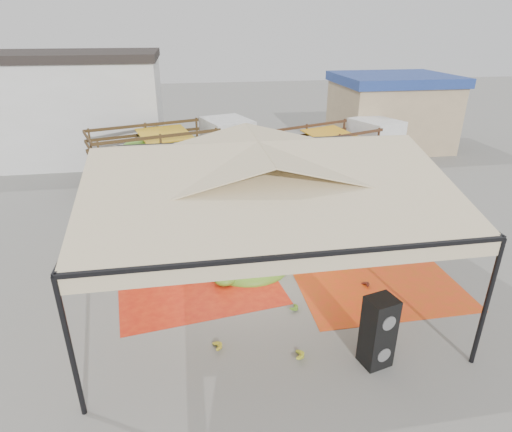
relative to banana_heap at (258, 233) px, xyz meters
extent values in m
plane|color=slate|center=(-0.30, -1.68, -0.63)|extent=(90.00, 90.00, 0.00)
cylinder|color=black|center=(-4.30, -5.68, 0.87)|extent=(0.10, 0.10, 3.00)
cylinder|color=black|center=(3.70, -5.68, 0.87)|extent=(0.10, 0.10, 3.00)
cylinder|color=black|center=(-4.30, 2.32, 0.87)|extent=(0.10, 0.10, 3.00)
cylinder|color=black|center=(3.70, 2.32, 0.87)|extent=(0.10, 0.10, 3.00)
pyramid|color=#CDB991|center=(-0.30, -1.68, 2.87)|extent=(8.00, 8.00, 1.00)
cube|color=black|center=(-0.30, -1.68, 2.37)|extent=(8.00, 8.00, 0.08)
cube|color=#CDB991|center=(-0.30, -1.68, 2.19)|extent=(8.00, 8.00, 0.36)
cube|color=silver|center=(-10.30, 12.32, 1.87)|extent=(14.00, 6.00, 5.00)
cube|color=black|center=(-10.30, 12.32, 4.57)|extent=(14.30, 6.30, 0.40)
cube|color=tan|center=(9.70, 11.32, 1.17)|extent=(6.00, 5.00, 3.60)
cube|color=navy|center=(9.70, 11.32, 3.22)|extent=(6.30, 5.30, 0.50)
cube|color=red|center=(-2.04, -1.27, -0.62)|extent=(4.88, 4.71, 0.01)
cube|color=red|center=(2.97, -1.85, -0.62)|extent=(4.46, 4.68, 0.01)
ellipsoid|color=#3E851B|center=(0.00, 0.00, 0.00)|extent=(6.03, 5.02, 1.25)
ellipsoid|color=gold|center=(-0.03, -4.92, -0.52)|extent=(0.56, 0.50, 0.22)
ellipsoid|color=gold|center=(-1.77, -4.38, -0.52)|extent=(0.55, 0.48, 0.22)
ellipsoid|color=#521612|center=(2.54, -2.55, -0.54)|extent=(0.42, 0.37, 0.17)
ellipsoid|color=#561813|center=(2.39, -3.74, -0.53)|extent=(0.54, 0.51, 0.19)
ellipsoid|color=#517C19|center=(0.30, -3.20, -0.52)|extent=(0.58, 0.56, 0.20)
ellipsoid|color=#367618|center=(-1.93, -1.74, 1.99)|extent=(0.24, 0.24, 0.20)
ellipsoid|color=#367618|center=(-0.43, -1.74, 1.99)|extent=(0.24, 0.24, 0.20)
cube|color=black|center=(1.61, -5.34, -0.22)|extent=(0.70, 0.64, 0.82)
cube|color=black|center=(1.61, -5.34, 0.60)|extent=(0.70, 0.64, 0.82)
imported|color=gray|center=(0.21, 2.31, 0.35)|extent=(0.83, 0.70, 1.95)
cube|color=#453217|center=(-3.49, 7.35, 0.52)|extent=(5.99, 4.08, 0.13)
cube|color=white|center=(-0.05, 8.47, 0.63)|extent=(2.62, 2.90, 2.52)
cylinder|color=black|center=(-5.03, 5.70, -0.13)|extent=(1.04, 0.62, 0.99)
cylinder|color=black|center=(-5.70, 7.79, -0.13)|extent=(1.04, 0.62, 0.99)
cylinder|color=black|center=(-1.69, 6.78, -0.13)|extent=(1.04, 0.62, 0.99)
cylinder|color=black|center=(-2.37, 8.87, -0.13)|extent=(1.04, 0.62, 0.99)
cylinder|color=black|center=(0.08, 7.36, -0.13)|extent=(1.04, 0.62, 0.99)
cylinder|color=black|center=(-0.60, 9.44, -0.13)|extent=(1.04, 0.62, 0.99)
ellipsoid|color=#47841B|center=(-3.49, 7.35, 1.07)|extent=(4.78, 3.23, 0.77)
cube|color=gold|center=(-2.97, 7.52, 1.51)|extent=(2.76, 2.75, 0.27)
cube|color=#4F301A|center=(4.12, 6.61, 0.45)|extent=(5.64, 4.06, 0.12)
cube|color=white|center=(7.28, 7.84, 0.56)|extent=(2.54, 2.78, 2.36)
cylinder|color=black|center=(2.77, 4.98, -0.16)|extent=(0.97, 0.62, 0.92)
cylinder|color=black|center=(2.02, 6.90, -0.16)|extent=(0.97, 0.62, 0.92)
cylinder|color=black|center=(5.83, 6.17, -0.16)|extent=(0.97, 0.62, 0.92)
cylinder|color=black|center=(5.09, 8.09, -0.16)|extent=(0.97, 0.62, 0.92)
cylinder|color=black|center=(7.46, 6.80, -0.16)|extent=(0.97, 0.62, 0.92)
cylinder|color=black|center=(6.71, 8.72, -0.16)|extent=(0.97, 0.62, 0.92)
ellipsoid|color=#4F6F17|center=(4.12, 6.61, 0.97)|extent=(4.50, 3.21, 0.72)
cube|color=orange|center=(4.60, 6.79, 1.38)|extent=(2.66, 2.65, 0.26)
camera|label=1|loc=(-2.09, -11.94, 6.05)|focal=30.00mm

